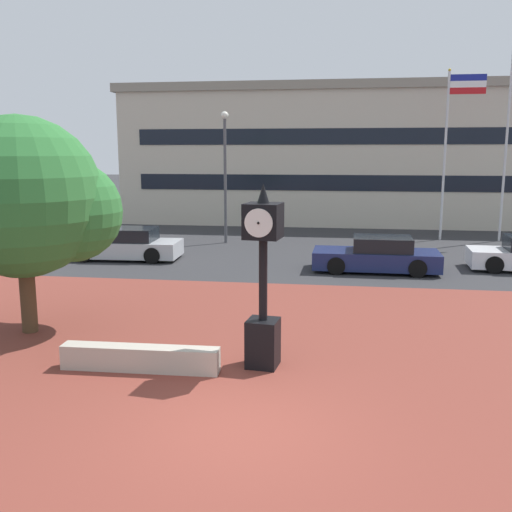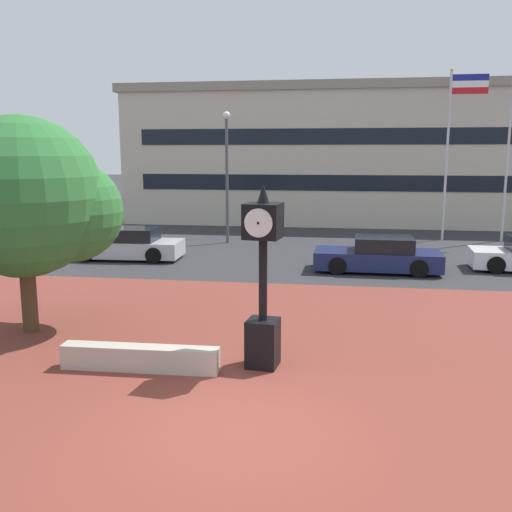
% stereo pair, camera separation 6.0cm
% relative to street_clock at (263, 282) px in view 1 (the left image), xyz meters
% --- Properties ---
extents(ground_plane, '(200.00, 200.00, 0.00)m').
position_rel_street_clock_xyz_m(ground_plane, '(-0.06, -2.79, -1.76)').
color(ground_plane, '#2D2D30').
extents(plaza_brick_paving, '(44.00, 14.24, 0.01)m').
position_rel_street_clock_xyz_m(plaza_brick_paving, '(-0.06, 0.33, -1.76)').
color(plaza_brick_paving, brown).
rests_on(plaza_brick_paving, ground).
extents(planter_wall, '(3.21, 0.48, 0.50)m').
position_rel_street_clock_xyz_m(planter_wall, '(-2.40, -0.59, -1.51)').
color(planter_wall, '#ADA393').
rests_on(planter_wall, ground).
extents(street_clock, '(0.77, 0.81, 3.73)m').
position_rel_street_clock_xyz_m(street_clock, '(0.00, 0.00, 0.00)').
color(street_clock, black).
rests_on(street_clock, ground).
extents(plaza_tree, '(4.09, 3.81, 5.19)m').
position_rel_street_clock_xyz_m(plaza_tree, '(-5.72, 1.57, 1.43)').
color(plaza_tree, '#4C3823').
rests_on(plaza_tree, ground).
extents(car_street_mid, '(4.59, 2.11, 1.28)m').
position_rel_street_clock_xyz_m(car_street_mid, '(-7.13, 11.05, -1.19)').
color(car_street_mid, '#B7BABF').
rests_on(car_street_mid, ground).
extents(car_street_distant, '(4.58, 2.04, 1.28)m').
position_rel_street_clock_xyz_m(car_street_distant, '(2.89, 10.04, -1.19)').
color(car_street_distant, navy).
rests_on(car_street_distant, ground).
extents(flagpole_primary, '(1.79, 0.14, 8.24)m').
position_rel_street_clock_xyz_m(flagpole_primary, '(6.72, 18.36, 3.17)').
color(flagpole_primary, silver).
rests_on(flagpole_primary, ground).
extents(flagpole_secondary, '(1.59, 0.14, 9.77)m').
position_rel_street_clock_xyz_m(flagpole_secondary, '(9.49, 18.36, 3.97)').
color(flagpole_secondary, silver).
rests_on(flagpole_secondary, ground).
extents(civic_building, '(27.93, 15.36, 8.28)m').
position_rel_street_clock_xyz_m(civic_building, '(2.03, 29.59, 2.39)').
color(civic_building, beige).
rests_on(civic_building, ground).
extents(street_lamp_post, '(0.36, 0.36, 6.19)m').
position_rel_street_clock_xyz_m(street_lamp_post, '(-3.92, 15.81, 2.06)').
color(street_lamp_post, '#4C4C51').
rests_on(street_lamp_post, ground).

